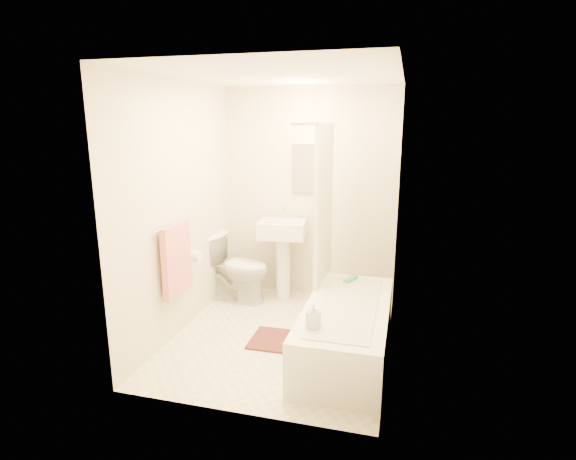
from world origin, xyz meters
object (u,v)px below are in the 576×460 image
(toilet, at_px, (237,268))
(sink, at_px, (283,257))
(bath_mat, at_px, (283,341))
(bathtub, at_px, (346,330))
(soap_bottle, at_px, (313,316))

(toilet, height_order, sink, sink)
(bath_mat, bearing_deg, sink, 105.80)
(toilet, height_order, bath_mat, toilet)
(sink, height_order, bathtub, sink)
(sink, relative_size, bath_mat, 1.65)
(bathtub, xyz_separation_m, soap_bottle, (-0.20, -0.51, 0.33))
(sink, relative_size, soap_bottle, 5.02)
(toilet, bearing_deg, sink, -64.67)
(soap_bottle, bearing_deg, sink, 113.24)
(bathtub, bearing_deg, bath_mat, 173.51)
(toilet, relative_size, sink, 0.77)
(sink, bearing_deg, bathtub, -57.39)
(toilet, xyz_separation_m, soap_bottle, (1.20, -1.45, 0.18))
(toilet, distance_m, soap_bottle, 1.89)
(toilet, xyz_separation_m, bathtub, (1.39, -0.94, -0.15))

